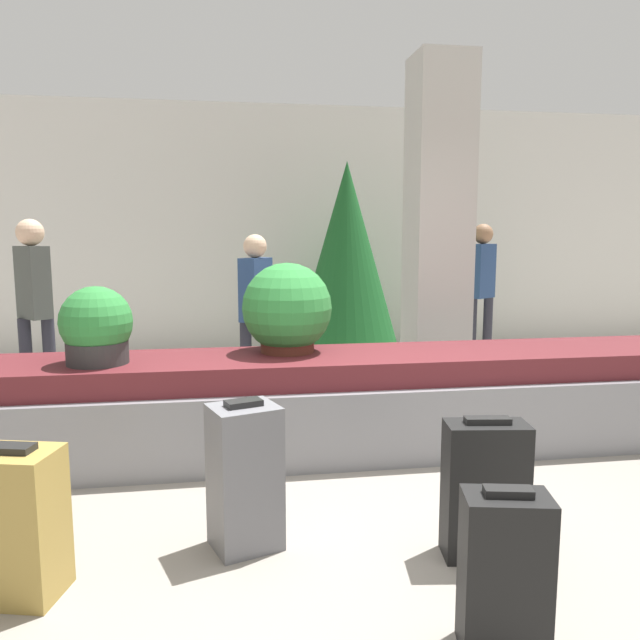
{
  "coord_description": "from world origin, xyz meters",
  "views": [
    {
      "loc": [
        -0.7,
        -3.05,
        1.57
      ],
      "look_at": [
        0.0,
        1.28,
        0.95
      ],
      "focal_mm": 35.0,
      "sensor_mm": 36.0,
      "label": 1
    }
  ],
  "objects_px": {
    "suitcase_2": "(485,490)",
    "pillar": "(438,229)",
    "suitcase_0": "(14,524)",
    "traveler_0": "(256,303)",
    "traveler_2": "(481,281)",
    "potted_plant_0": "(96,328)",
    "potted_plant_1": "(287,310)",
    "suitcase_3": "(505,573)",
    "decorated_tree": "(347,257)",
    "traveler_1": "(34,296)",
    "suitcase_1": "(245,476)"
  },
  "relations": [
    {
      "from": "suitcase_3",
      "to": "traveler_0",
      "type": "bearing_deg",
      "value": 112.71
    },
    {
      "from": "pillar",
      "to": "traveler_0",
      "type": "bearing_deg",
      "value": 177.76
    },
    {
      "from": "traveler_2",
      "to": "decorated_tree",
      "type": "distance_m",
      "value": 1.63
    },
    {
      "from": "potted_plant_1",
      "to": "traveler_0",
      "type": "distance_m",
      "value": 1.36
    },
    {
      "from": "traveler_0",
      "to": "decorated_tree",
      "type": "xyz_separation_m",
      "value": [
        1.16,
        1.43,
        0.37
      ]
    },
    {
      "from": "suitcase_2",
      "to": "traveler_1",
      "type": "bearing_deg",
      "value": 140.5
    },
    {
      "from": "traveler_0",
      "to": "traveler_2",
      "type": "relative_size",
      "value": 0.93
    },
    {
      "from": "traveler_0",
      "to": "decorated_tree",
      "type": "bearing_deg",
      "value": -3.03
    },
    {
      "from": "suitcase_2",
      "to": "decorated_tree",
      "type": "xyz_separation_m",
      "value": [
        0.24,
        4.54,
        0.95
      ]
    },
    {
      "from": "potted_plant_0",
      "to": "traveler_1",
      "type": "xyz_separation_m",
      "value": [
        -0.82,
        1.59,
        0.06
      ]
    },
    {
      "from": "suitcase_0",
      "to": "decorated_tree",
      "type": "distance_m",
      "value": 5.21
    },
    {
      "from": "suitcase_2",
      "to": "suitcase_0",
      "type": "bearing_deg",
      "value": -172.13
    },
    {
      "from": "suitcase_1",
      "to": "traveler_0",
      "type": "xyz_separation_m",
      "value": [
        0.23,
        2.84,
        0.55
      ]
    },
    {
      "from": "potted_plant_0",
      "to": "traveler_0",
      "type": "bearing_deg",
      "value": 53.71
    },
    {
      "from": "potted_plant_1",
      "to": "suitcase_1",
      "type": "bearing_deg",
      "value": -104.18
    },
    {
      "from": "suitcase_1",
      "to": "decorated_tree",
      "type": "xyz_separation_m",
      "value": [
        1.38,
        4.26,
        0.92
      ]
    },
    {
      "from": "suitcase_0",
      "to": "suitcase_1",
      "type": "relative_size",
      "value": 0.9
    },
    {
      "from": "suitcase_2",
      "to": "potted_plant_1",
      "type": "xyz_separation_m",
      "value": [
        -0.77,
        1.77,
        0.67
      ]
    },
    {
      "from": "potted_plant_1",
      "to": "traveler_2",
      "type": "relative_size",
      "value": 0.39
    },
    {
      "from": "suitcase_2",
      "to": "suitcase_3",
      "type": "xyz_separation_m",
      "value": [
        -0.22,
        -0.67,
        -0.03
      ]
    },
    {
      "from": "suitcase_2",
      "to": "decorated_tree",
      "type": "distance_m",
      "value": 4.65
    },
    {
      "from": "traveler_1",
      "to": "decorated_tree",
      "type": "bearing_deg",
      "value": 72.48
    },
    {
      "from": "potted_plant_0",
      "to": "traveler_0",
      "type": "distance_m",
      "value": 1.93
    },
    {
      "from": "suitcase_3",
      "to": "traveler_0",
      "type": "height_order",
      "value": "traveler_0"
    },
    {
      "from": "suitcase_2",
      "to": "pillar",
      "type": "bearing_deg",
      "value": 82.9
    },
    {
      "from": "suitcase_1",
      "to": "suitcase_2",
      "type": "relative_size",
      "value": 1.08
    },
    {
      "from": "potted_plant_1",
      "to": "potted_plant_0",
      "type": "bearing_deg",
      "value": -170.9
    },
    {
      "from": "traveler_1",
      "to": "decorated_tree",
      "type": "distance_m",
      "value": 3.43
    },
    {
      "from": "pillar",
      "to": "suitcase_2",
      "type": "height_order",
      "value": "pillar"
    },
    {
      "from": "pillar",
      "to": "potted_plant_0",
      "type": "bearing_deg",
      "value": -152.68
    },
    {
      "from": "traveler_1",
      "to": "traveler_2",
      "type": "xyz_separation_m",
      "value": [
        4.7,
        1.13,
        -0.01
      ]
    },
    {
      "from": "suitcase_3",
      "to": "potted_plant_1",
      "type": "height_order",
      "value": "potted_plant_1"
    },
    {
      "from": "suitcase_2",
      "to": "traveler_0",
      "type": "xyz_separation_m",
      "value": [
        -0.92,
        3.12,
        0.58
      ]
    },
    {
      "from": "suitcase_3",
      "to": "traveler_2",
      "type": "bearing_deg",
      "value": 79.9
    },
    {
      "from": "suitcase_0",
      "to": "traveler_0",
      "type": "distance_m",
      "value": 3.4
    },
    {
      "from": "potted_plant_1",
      "to": "traveler_1",
      "type": "xyz_separation_m",
      "value": [
        -2.12,
        1.38,
        -0.0
      ]
    },
    {
      "from": "potted_plant_0",
      "to": "decorated_tree",
      "type": "xyz_separation_m",
      "value": [
        2.3,
        2.98,
        0.34
      ]
    },
    {
      "from": "pillar",
      "to": "traveler_1",
      "type": "distance_m",
      "value": 3.75
    },
    {
      "from": "potted_plant_1",
      "to": "traveler_1",
      "type": "height_order",
      "value": "traveler_1"
    },
    {
      "from": "pillar",
      "to": "suitcase_0",
      "type": "distance_m",
      "value": 4.44
    },
    {
      "from": "suitcase_0",
      "to": "potted_plant_1",
      "type": "relative_size",
      "value": 1.05
    },
    {
      "from": "suitcase_2",
      "to": "traveler_1",
      "type": "height_order",
      "value": "traveler_1"
    },
    {
      "from": "potted_plant_0",
      "to": "decorated_tree",
      "type": "relative_size",
      "value": 0.22
    },
    {
      "from": "pillar",
      "to": "traveler_2",
      "type": "bearing_deg",
      "value": 50.91
    },
    {
      "from": "suitcase_0",
      "to": "suitcase_2",
      "type": "height_order",
      "value": "suitcase_2"
    },
    {
      "from": "pillar",
      "to": "suitcase_2",
      "type": "xyz_separation_m",
      "value": [
        -0.82,
        -3.05,
        -1.26
      ]
    },
    {
      "from": "traveler_1",
      "to": "traveler_2",
      "type": "bearing_deg",
      "value": 61.84
    },
    {
      "from": "potted_plant_1",
      "to": "traveler_1",
      "type": "distance_m",
      "value": 2.53
    },
    {
      "from": "suitcase_1",
      "to": "traveler_2",
      "type": "relative_size",
      "value": 0.45
    },
    {
      "from": "pillar",
      "to": "traveler_1",
      "type": "bearing_deg",
      "value": 178.52
    }
  ]
}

